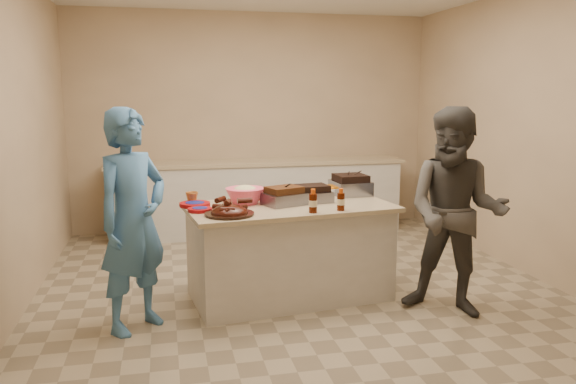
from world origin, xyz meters
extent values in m
cube|color=#47230F|center=(-0.16, -0.08, 0.80)|extent=(0.39, 0.35, 0.10)
cube|color=black|center=(0.10, -0.01, 0.80)|extent=(0.33, 0.29, 0.09)
cube|color=gray|center=(0.53, 0.24, 0.80)|extent=(0.34, 0.34, 0.13)
cylinder|color=silver|center=(-0.01, 0.27, 0.80)|extent=(0.37, 0.37, 0.05)
cube|color=orange|center=(0.45, 0.33, 0.80)|extent=(0.31, 0.24, 0.08)
cylinder|color=#3B0F02|center=(-0.01, -0.43, 0.80)|extent=(0.07, 0.07, 0.19)
cylinder|color=#3B0F02|center=(0.23, -0.40, 0.80)|extent=(0.07, 0.07, 0.18)
cylinder|color=#E7BD00|center=(-0.40, 0.09, 0.80)|extent=(0.05, 0.05, 0.13)
imported|color=silver|center=(-0.24, 0.18, 0.80)|extent=(0.14, 0.06, 0.13)
cylinder|color=maroon|center=(-0.89, 0.02, 0.80)|extent=(0.28, 0.28, 0.03)
cylinder|color=maroon|center=(-0.86, -0.20, 0.80)|extent=(0.21, 0.21, 0.03)
imported|color=#AE6226|center=(-0.90, 0.14, 0.80)|extent=(0.12, 0.11, 0.10)
cube|color=maroon|center=(-0.39, 0.22, 0.80)|extent=(0.21, 0.16, 0.10)
imported|color=teal|center=(-1.36, -0.48, 0.00)|extent=(1.54, 1.59, 0.39)
imported|color=#484641|center=(1.05, -0.72, 0.00)|extent=(1.60, 1.76, 0.61)
camera|label=1|loc=(-1.12, -4.56, 1.72)|focal=35.00mm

